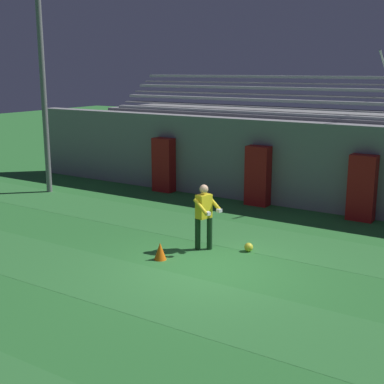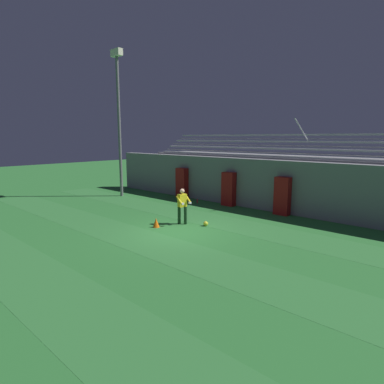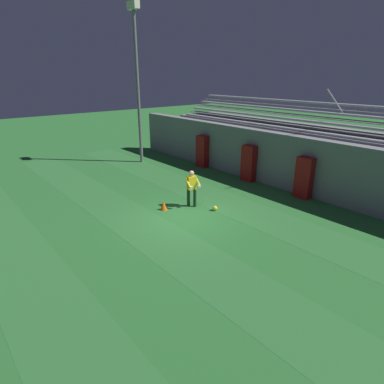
{
  "view_description": "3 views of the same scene",
  "coord_description": "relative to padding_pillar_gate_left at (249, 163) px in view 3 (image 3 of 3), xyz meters",
  "views": [
    {
      "loc": [
        5.79,
        -9.84,
        4.46
      ],
      "look_at": [
        -1.32,
        1.29,
        1.4
      ],
      "focal_mm": 50.0,
      "sensor_mm": 36.0,
      "label": 1
    },
    {
      "loc": [
        9.23,
        -9.34,
        3.99
      ],
      "look_at": [
        -0.85,
        1.78,
        1.44
      ],
      "focal_mm": 30.0,
      "sensor_mm": 36.0,
      "label": 2
    },
    {
      "loc": [
        9.38,
        -7.49,
        5.62
      ],
      "look_at": [
        -0.25,
        0.63,
        0.98
      ],
      "focal_mm": 30.0,
      "sensor_mm": 36.0,
      "label": 3
    }
  ],
  "objects": [
    {
      "name": "padding_pillar_gate_left",
      "position": [
        0.0,
        0.0,
        0.0
      ],
      "size": [
        0.79,
        0.44,
        1.99
      ],
      "primitive_type": "cube",
      "color": "maroon",
      "rests_on": "ground"
    },
    {
      "name": "traffic_cone",
      "position": [
        0.35,
        -6.02,
        -0.78
      ],
      "size": [
        0.3,
        0.3,
        0.42
      ],
      "primitive_type": "cone",
      "color": "orange",
      "rests_on": "ground"
    },
    {
      "name": "bleacher_stand",
      "position": [
        1.71,
        2.54,
        0.51
      ],
      "size": [
        18.0,
        3.35,
        5.03
      ],
      "color": "gray",
      "rests_on": "ground"
    },
    {
      "name": "soccer_ball",
      "position": [
        1.87,
        -4.35,
        -0.88
      ],
      "size": [
        0.22,
        0.22,
        0.22
      ],
      "primitive_type": "sphere",
      "color": "yellow",
      "rests_on": "ground"
    },
    {
      "name": "turf_stripe_far",
      "position": [
        1.71,
        -3.31,
        -0.99
      ],
      "size": [
        28.0,
        2.16,
        0.01
      ],
      "primitive_type": "cube",
      "color": "#337A38",
      "rests_on": "ground"
    },
    {
      "name": "padding_pillar_gate_right",
      "position": [
        3.42,
        0.0,
        0.0
      ],
      "size": [
        0.79,
        0.44,
        1.99
      ],
      "primitive_type": "cube",
      "color": "maroon",
      "rests_on": "ground"
    },
    {
      "name": "ground_plane",
      "position": [
        1.71,
        -5.95,
        -0.99
      ],
      "size": [
        80.0,
        80.0,
        0.0
      ],
      "primitive_type": "plane",
      "color": "#2D7533"
    },
    {
      "name": "padding_pillar_far_left",
      "position": [
        -3.83,
        0.0,
        0.0
      ],
      "size": [
        0.79,
        0.44,
        1.99
      ],
      "primitive_type": "cube",
      "color": "maroon",
      "rests_on": "ground"
    },
    {
      "name": "water_bottle",
      "position": [
        -1.86,
        -0.69,
        -0.87
      ],
      "size": [
        0.07,
        0.07,
        0.24
      ],
      "primitive_type": "cylinder",
      "color": "red",
      "rests_on": "ground"
    },
    {
      "name": "turf_stripe_near",
      "position": [
        1.71,
        -11.95,
        -0.99
      ],
      "size": [
        28.0,
        2.16,
        0.01
      ],
      "primitive_type": "cube",
      "color": "#337A38",
      "rests_on": "ground"
    },
    {
      "name": "floodlight_pole",
      "position": [
        -7.36,
        -2.36,
        4.94
      ],
      "size": [
        0.9,
        0.36,
        9.62
      ],
      "color": "slate",
      "rests_on": "ground"
    },
    {
      "name": "turf_stripe_mid",
      "position": [
        1.71,
        -7.63,
        -0.99
      ],
      "size": [
        28.0,
        2.16,
        0.01
      ],
      "primitive_type": "cube",
      "color": "#337A38",
      "rests_on": "ground"
    },
    {
      "name": "goalkeeper",
      "position": [
        0.85,
        -4.82,
        -0.04
      ],
      "size": [
        0.65,
        0.67,
        1.67
      ],
      "color": "#143319",
      "rests_on": "ground"
    },
    {
      "name": "back_wall",
      "position": [
        1.71,
        0.55,
        0.41
      ],
      "size": [
        24.0,
        0.6,
        2.8
      ],
      "primitive_type": "cube",
      "color": "gray",
      "rests_on": "ground"
    }
  ]
}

